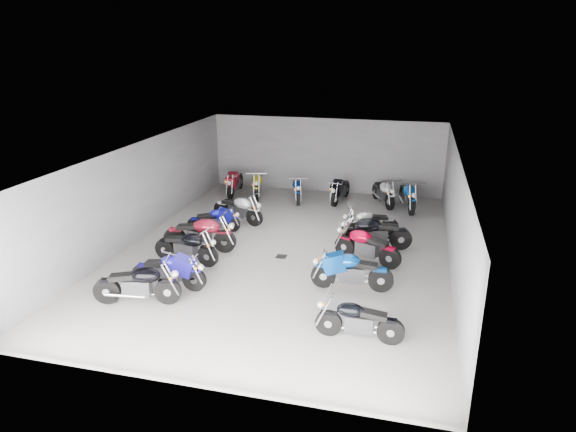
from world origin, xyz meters
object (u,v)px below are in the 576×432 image
object	(u,v)px
motorcycle_left_f	(238,209)
motorcycle_right_e	(375,233)
motorcycle_left_c	(187,247)
motorcycle_back_a	(235,182)
motorcycle_back_d	(340,190)
motorcycle_left_d	(200,234)
motorcycle_right_d	(366,246)
motorcycle_back_c	(297,189)
drain_grate	(281,256)
motorcycle_left_b	(169,271)
motorcycle_back_b	(258,184)
motorcycle_left_a	(138,284)
motorcycle_right_f	(369,223)
motorcycle_back_e	(383,192)
motorcycle_back_f	(408,196)
motorcycle_left_e	(214,220)
motorcycle_right_c	(351,271)
motorcycle_right_a	(358,320)

from	to	relation	value
motorcycle_left_f	motorcycle_right_e	world-z (taller)	motorcycle_right_e
motorcycle_left_c	motorcycle_back_a	bearing A→B (deg)	-163.67
motorcycle_back_d	motorcycle_left_f	bearing A→B (deg)	55.82
motorcycle_left_d	motorcycle_back_a	bearing A→B (deg)	-175.25
motorcycle_right_d	motorcycle_back_c	bearing A→B (deg)	53.82
drain_grate	motorcycle_left_b	world-z (taller)	motorcycle_left_b
motorcycle_right_e	motorcycle_back_b	xyz separation A→B (m)	(-5.34, 4.69, -0.03)
drain_grate	motorcycle_left_a	xyz separation A→B (m)	(-2.73, -3.75, 0.53)
motorcycle_left_f	motorcycle_left_b	bearing A→B (deg)	18.38
drain_grate	motorcycle_back_b	bearing A→B (deg)	113.77
motorcycle_left_a	motorcycle_left_f	distance (m)	6.42
motorcycle_right_f	motorcycle_back_b	bearing A→B (deg)	33.62
motorcycle_right_f	motorcycle_back_b	world-z (taller)	motorcycle_back_b
motorcycle_right_d	motorcycle_back_c	xyz separation A→B (m)	(-3.44, 5.57, -0.02)
motorcycle_left_d	motorcycle_right_f	world-z (taller)	motorcycle_left_d
drain_grate	motorcycle_left_b	xyz separation A→B (m)	(-2.35, -2.78, 0.50)
motorcycle_back_c	motorcycle_back_e	size ratio (longest dim) A/B	1.00
motorcycle_right_f	motorcycle_back_a	xyz separation A→B (m)	(-6.15, 3.66, 0.06)
motorcycle_back_a	motorcycle_back_c	distance (m)	2.85
motorcycle_right_f	motorcycle_back_f	size ratio (longest dim) A/B	0.83
motorcycle_right_e	drain_grate	bearing A→B (deg)	100.89
motorcycle_left_c	motorcycle_right_f	world-z (taller)	motorcycle_left_c
motorcycle_left_d	drain_grate	bearing A→B (deg)	88.18
motorcycle_left_d	motorcycle_back_f	size ratio (longest dim) A/B	1.04
motorcycle_left_a	motorcycle_left_e	xyz separation A→B (m)	(-0.07, 5.23, -0.09)
drain_grate	motorcycle_back_a	size ratio (longest dim) A/B	0.14
drain_grate	motorcycle_left_c	bearing A→B (deg)	-156.46
motorcycle_back_a	motorcycle_back_e	bearing A→B (deg)	175.06
motorcycle_left_c	motorcycle_back_c	xyz separation A→B (m)	(1.74, 6.95, -0.01)
motorcycle_left_c	motorcycle_back_b	distance (m)	7.11
drain_grate	motorcycle_back_c	size ratio (longest dim) A/B	0.16
drain_grate	motorcycle_back_f	xyz separation A→B (m)	(3.60, 5.78, 0.55)
drain_grate	motorcycle_back_d	xyz separation A→B (m)	(0.88, 6.09, 0.51)
motorcycle_left_b	motorcycle_left_d	xyz separation A→B (m)	(-0.24, 2.63, 0.06)
motorcycle_left_e	motorcycle_right_e	size ratio (longest dim) A/B	0.77
motorcycle_back_c	motorcycle_back_a	bearing A→B (deg)	-23.08
motorcycle_left_c	motorcycle_right_c	bearing A→B (deg)	91.91
motorcycle_left_b	motorcycle_back_a	world-z (taller)	motorcycle_back_a
motorcycle_left_b	motorcycle_back_a	bearing A→B (deg)	-173.64
motorcycle_left_d	motorcycle_right_d	xyz separation A→B (m)	(5.16, 0.40, -0.04)
motorcycle_left_e	motorcycle_back_f	distance (m)	7.71
drain_grate	motorcycle_right_a	xyz separation A→B (m)	(2.84, -4.03, 0.47)
motorcycle_right_c	motorcycle_right_f	xyz separation A→B (m)	(0.08, 4.09, -0.05)
motorcycle_left_d	motorcycle_back_f	bearing A→B (deg)	128.45
motorcycle_left_b	motorcycle_back_c	size ratio (longest dim) A/B	1.04
motorcycle_right_e	motorcycle_right_d	bearing A→B (deg)	157.47
motorcycle_left_e	motorcycle_back_b	world-z (taller)	motorcycle_back_b
motorcycle_left_a	motorcycle_left_d	size ratio (longest dim) A/B	0.93
motorcycle_back_c	motorcycle_back_e	xyz separation A→B (m)	(3.51, 0.34, 0.02)
motorcycle_back_a	motorcycle_back_f	xyz separation A→B (m)	(7.31, -0.33, 0.02)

